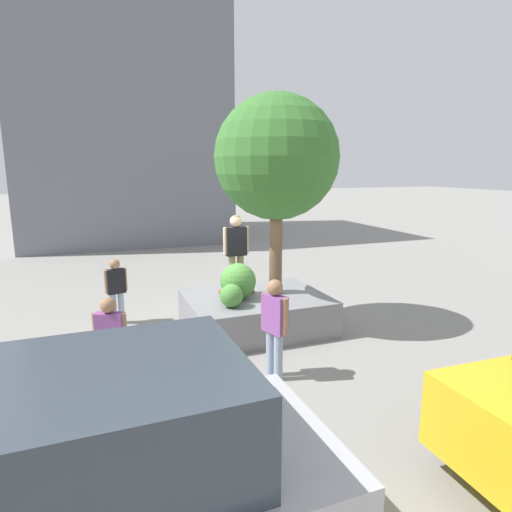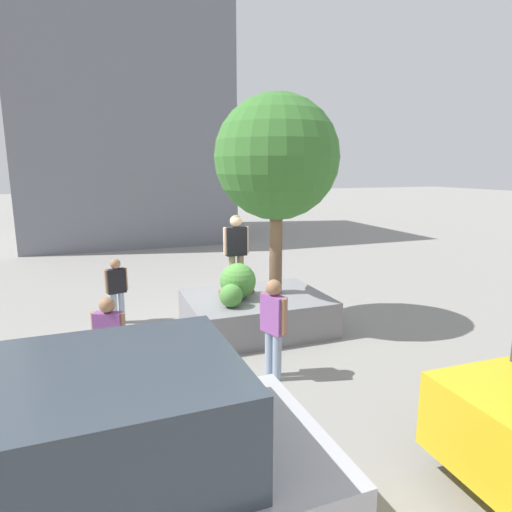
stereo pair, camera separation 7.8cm
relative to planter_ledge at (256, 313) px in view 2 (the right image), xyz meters
The scene contains 12 objects.
ground_plane 0.62m from the planter_ledge, 36.67° to the right, with size 120.00×120.00×0.00m, color gray.
planter_ledge is the anchor object (origin of this frame).
plaza_tree 3.40m from the planter_ledge, behind, with size 2.66×2.66×4.32m.
boxwood_shrub 1.12m from the planter_ledge, 36.86° to the left, with size 0.48×0.48×0.48m, color #4C8C3D.
hedge_clump 0.89m from the planter_ledge, ahead, with size 0.78×0.78×0.78m, color #4C8C3D.
skateboard 0.65m from the planter_ledge, 43.56° to the right, with size 0.83×0.36×0.07m.
skateboarder 1.52m from the planter_ledge, 43.56° to the right, with size 0.58×0.26×1.70m.
sedan_parked 6.65m from the planter_ledge, 56.37° to the left, with size 4.57×2.19×2.11m.
passerby_with_bag 2.41m from the planter_ledge, 76.93° to the left, with size 0.34×0.56×1.75m.
pedestrian_crossing 3.27m from the planter_ledge, 27.78° to the right, with size 0.51×0.26×1.53m.
bystander_watching 3.68m from the planter_ledge, 30.49° to the left, with size 0.50×0.34×1.60m.
plaza_lowrise_south 16.47m from the planter_ledge, 84.11° to the right, with size 9.39×8.70×12.77m, color slate.
Camera 2 is at (2.82, 8.97, 3.55)m, focal length 30.61 mm.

